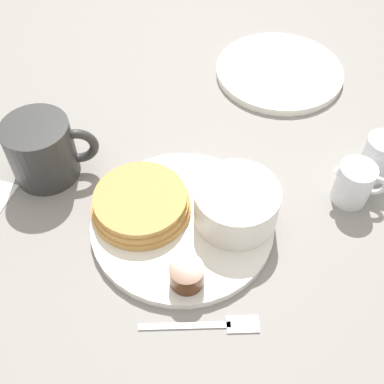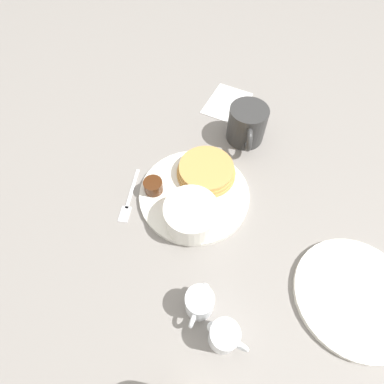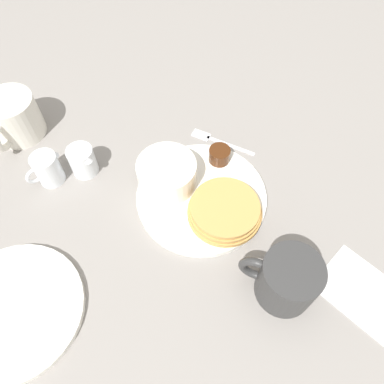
{
  "view_description": "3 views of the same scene",
  "coord_description": "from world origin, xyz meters",
  "px_view_note": "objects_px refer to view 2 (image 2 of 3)",
  "views": [
    {
      "loc": [
        0.12,
        -0.33,
        0.5
      ],
      "look_at": [
        0.01,
        0.02,
        0.05
      ],
      "focal_mm": 45.0,
      "sensor_mm": 36.0,
      "label": 1
    },
    {
      "loc": [
        0.3,
        0.15,
        0.54
      ],
      "look_at": [
        0.01,
        -0.0,
        0.02
      ],
      "focal_mm": 28.0,
      "sensor_mm": 36.0,
      "label": 2
    },
    {
      "loc": [
        -0.24,
        0.26,
        0.57
      ],
      "look_at": [
        0.01,
        0.01,
        0.03
      ],
      "focal_mm": 35.0,
      "sensor_mm": 36.0,
      "label": 3
    }
  ],
  "objects_px": {
    "creamer_pitcher_near": "(199,303)",
    "creamer_pitcher_far": "(224,336)",
    "bowl": "(191,214)",
    "fork": "(129,201)",
    "coffee_mug": "(247,125)",
    "plate": "(194,195)"
  },
  "relations": [
    {
      "from": "plate",
      "to": "creamer_pitcher_far",
      "type": "bearing_deg",
      "value": 36.94
    },
    {
      "from": "creamer_pitcher_near",
      "to": "creamer_pitcher_far",
      "type": "distance_m",
      "value": 0.06
    },
    {
      "from": "coffee_mug",
      "to": "creamer_pitcher_near",
      "type": "bearing_deg",
      "value": 11.4
    },
    {
      "from": "bowl",
      "to": "plate",
      "type": "bearing_deg",
      "value": -157.93
    },
    {
      "from": "bowl",
      "to": "creamer_pitcher_far",
      "type": "distance_m",
      "value": 0.21
    },
    {
      "from": "plate",
      "to": "fork",
      "type": "height_order",
      "value": "plate"
    },
    {
      "from": "creamer_pitcher_near",
      "to": "creamer_pitcher_far",
      "type": "height_order",
      "value": "creamer_pitcher_far"
    },
    {
      "from": "creamer_pitcher_far",
      "to": "fork",
      "type": "bearing_deg",
      "value": -117.42
    },
    {
      "from": "plate",
      "to": "creamer_pitcher_near",
      "type": "xyz_separation_m",
      "value": [
        0.2,
        0.11,
        0.02
      ]
    },
    {
      "from": "creamer_pitcher_near",
      "to": "creamer_pitcher_far",
      "type": "bearing_deg",
      "value": 64.83
    },
    {
      "from": "creamer_pitcher_far",
      "to": "fork",
      "type": "xyz_separation_m",
      "value": [
        -0.15,
        -0.28,
        -0.03
      ]
    },
    {
      "from": "plate",
      "to": "creamer_pitcher_far",
      "type": "xyz_separation_m",
      "value": [
        0.22,
        0.17,
        0.03
      ]
    },
    {
      "from": "creamer_pitcher_near",
      "to": "coffee_mug",
      "type": "bearing_deg",
      "value": -168.6
    },
    {
      "from": "creamer_pitcher_near",
      "to": "creamer_pitcher_far",
      "type": "xyz_separation_m",
      "value": [
        0.03,
        0.06,
        0.0
      ]
    },
    {
      "from": "coffee_mug",
      "to": "bowl",
      "type": "bearing_deg",
      "value": -1.2
    },
    {
      "from": "bowl",
      "to": "creamer_pitcher_far",
      "type": "height_order",
      "value": "same"
    },
    {
      "from": "creamer_pitcher_far",
      "to": "plate",
      "type": "bearing_deg",
      "value": -143.06
    },
    {
      "from": "bowl",
      "to": "creamer_pitcher_near",
      "type": "distance_m",
      "value": 0.16
    },
    {
      "from": "plate",
      "to": "bowl",
      "type": "distance_m",
      "value": 0.07
    },
    {
      "from": "bowl",
      "to": "coffee_mug",
      "type": "relative_size",
      "value": 0.9
    },
    {
      "from": "plate",
      "to": "fork",
      "type": "xyz_separation_m",
      "value": [
        0.08,
        -0.12,
        -0.0
      ]
    },
    {
      "from": "creamer_pitcher_near",
      "to": "fork",
      "type": "relative_size",
      "value": 0.55
    }
  ]
}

